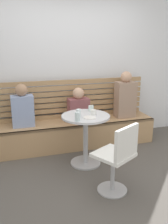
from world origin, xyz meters
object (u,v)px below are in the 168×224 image
Objects in this scene: person_adult at (125,97)px; cup_ceramic_white at (93,112)px; white_chair at (118,157)px; cup_water_clear at (79,113)px; booth_bench at (76,133)px; person_child_middle at (22,108)px; cup_glass_short at (91,108)px; person_child_left at (78,107)px; cafe_table at (86,130)px; plate_small at (90,118)px; cup_glass_tall at (78,117)px.

cup_ceramic_white is (-0.83, -0.67, -0.03)m from person_adult.
cup_water_clear is (-0.25, 0.76, 0.33)m from white_chair.
booth_bench is 0.88m from cup_ceramic_white.
white_chair is (0.10, -1.48, 0.24)m from booth_bench.
person_adult is 10.08× the size of cup_ceramic_white.
white_chair and cup_water_clear have the same top height.
person_child_middle is 1.08m from cup_glass_short.
person_adult reaches higher than cup_glass_short.
person_child_left is (-0.04, 1.48, 0.22)m from white_chair.
white_chair reaches higher than cup_ceramic_white.
person_child_middle is 1.16m from cup_ceramic_white.
person_adult is 1.76m from person_child_middle.
cafe_table is at bearing 99.25° from white_chair.
person_child_middle reaches higher than cup_water_clear.
cup_ceramic_white is 0.23m from cup_water_clear.
cup_ceramic_white is (0.08, -0.68, 0.55)m from booth_bench.
person_child_middle is (-1.76, 0.02, -0.07)m from person_adult.
cup_ceramic_white is at bearing -140.85° from person_adult.
cup_water_clear reaches higher than cup_glass_short.
white_chair is at bearing -80.75° from cafe_table.
person_child_middle is 3.95× the size of plate_small.
person_adult is 1.07m from cup_ceramic_white.
booth_bench is at bearing 93.76° from white_chair.
cup_glass_short is at bearing 42.65° from cup_water_clear.
cafe_table is 4.35× the size of plate_small.
cafe_table is (-0.03, -0.67, 0.30)m from booth_bench.
booth_bench is 0.47m from person_child_left.
cup_water_clear is 0.19m from cup_glass_tall.
cafe_table is 6.73× the size of cup_water_clear.
cafe_table is 9.25× the size of cup_glass_short.
white_chair reaches higher than booth_bench.
cup_water_clear is (-1.06, -0.72, -0.01)m from person_adult.
cup_water_clear reaches higher than cafe_table.
cafe_table is 1.19m from person_adult.
white_chair is 0.86m from cup_ceramic_white.
cup_glass_tall is at bearing -109.89° from cup_water_clear.
plate_small is (-0.12, 0.67, 0.28)m from white_chair.
person_child_middle is 1.02m from cup_water_clear.
white_chair reaches higher than cafe_table.
plate_small is (-0.10, -0.13, -0.03)m from cup_ceramic_white.
cup_glass_short is 0.73× the size of cup_water_clear.
cup_glass_tall reaches higher than cafe_table.
booth_bench is 0.93m from cup_water_clear.
person_child_middle is 5.60× the size of cup_glass_tall.
person_child_middle is 8.40× the size of cup_ceramic_white.
cup_glass_tall reaches higher than booth_bench.
person_child_middle is at bearing 179.34° from person_adult.
person_adult reaches higher than cafe_table.
cafe_table is at bearing -144.59° from person_adult.
person_child_middle is at bearing 124.84° from cup_glass_tall.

